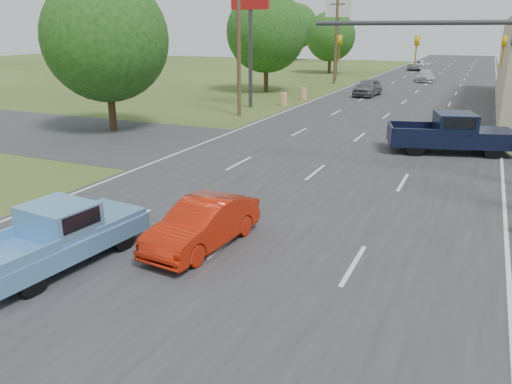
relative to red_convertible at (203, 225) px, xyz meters
The scene contains 20 objects.
main_road 32.55m from the red_convertible, 89.12° to the left, with size 15.00×180.00×0.02m, color #2D2D30.
cross_road 10.57m from the red_convertible, 87.28° to the left, with size 120.00×10.00×0.02m, color #2D2D30.
utility_pole_5 22.90m from the red_convertible, 113.66° to the left, with size 2.00×0.28×10.00m.
utility_pole_6 45.68m from the red_convertible, 101.42° to the left, with size 2.00×0.28×10.00m.
tree_0 18.99m from the red_convertible, 137.12° to the left, with size 7.14×7.14×8.84m.
tree_1 37.23m from the red_convertible, 110.63° to the left, with size 7.56×7.56×9.36m.
tree_2 60.27m from the red_convertible, 103.17° to the left, with size 6.72×6.72×8.32m.
tree_4 87.00m from the red_convertible, 128.90° to the left, with size 9.24×9.24×11.44m.
tree_6 92.56m from the red_convertible, 108.62° to the left, with size 8.82×8.82×10.92m.
barrel_2 27.72m from the red_convertible, 106.78° to the left, with size 0.56×0.56×1.00m, color orange.
barrel_3 31.49m from the red_convertible, 104.15° to the left, with size 0.56×0.56×1.00m, color orange.
pole_sign_left_near 27.29m from the red_convertible, 112.17° to the left, with size 3.00×0.35×9.20m.
pole_sign_left_far 49.98m from the red_convertible, 101.64° to the left, with size 3.00×0.35×9.20m.
signal_mast 12.17m from the red_convertible, 56.46° to the left, with size 9.12×0.40×7.00m.
red_convertible is the anchor object (origin of this frame).
blue_pickup 3.63m from the red_convertible, 140.24° to the right, with size 2.29×4.93×1.58m.
navy_pickup 15.76m from the red_convertible, 69.61° to the left, with size 6.28×3.74×1.95m.
distant_car_grey 35.34m from the red_convertible, 95.17° to the left, with size 1.82×4.52×1.54m, color slate.
distant_car_silver 51.62m from the red_convertible, 90.00° to the left, with size 1.92×4.72×1.37m, color silver.
distant_car_white 69.55m from the red_convertible, 92.42° to the left, with size 2.50×5.42×1.51m, color silver.
Camera 1 is at (6.10, -3.52, 5.73)m, focal length 35.00 mm.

